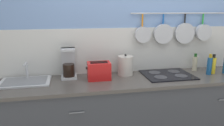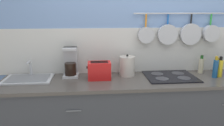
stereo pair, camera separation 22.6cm
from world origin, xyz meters
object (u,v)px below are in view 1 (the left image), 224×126
Objects in this scene: coffee_maker at (69,65)px; bottle_hot_sauce at (211,64)px; toaster at (99,71)px; kettle at (125,66)px; bottle_vinegar at (209,65)px; bottle_olive_oil at (195,63)px; bottle_cooking_wine at (213,65)px.

bottle_hot_sauce is (1.72, -0.04, -0.06)m from coffee_maker.
toaster is 1.07× the size of kettle.
bottle_olive_oil is at bearing 110.58° from bottle_vinegar.
kettle is at bearing 179.67° from bottle_hot_sauce.
bottle_cooking_wine is (0.14, -0.15, 0.01)m from bottle_olive_oil.
coffee_maker is 1.42× the size of bottle_cooking_wine.
toaster is at bearing 177.22° from bottle_vinegar.
bottle_vinegar is at bearing -10.20° from kettle.
bottle_cooking_wine is at bearing -118.47° from bottle_hot_sauce.
bottle_cooking_wine is (0.07, 0.03, -0.01)m from bottle_vinegar.
bottle_vinegar is at bearing -2.78° from toaster.
bottle_vinegar is at bearing -130.76° from bottle_hot_sauce.
kettle reaches higher than bottle_hot_sauce.
bottle_cooking_wine is (1.65, -0.18, -0.03)m from coffee_maker.
kettle is at bearing -3.42° from coffee_maker.
kettle is (0.32, 0.11, 0.01)m from toaster.
coffee_maker reaches higher than kettle.
bottle_vinegar is 0.22m from bottle_hot_sauce.
bottle_olive_oil is at bearing 5.86° from toaster.
kettle is at bearing 18.93° from toaster.
bottle_olive_oil is 1.19× the size of bottle_hot_sauce.
coffee_maker is at bearing 179.09° from bottle_olive_oil.
bottle_vinegar is at bearing -69.42° from bottle_olive_oil.
bottle_cooking_wine is at bearing -6.17° from coffee_maker.
coffee_maker reaches higher than bottle_vinegar.
coffee_maker reaches higher than bottle_olive_oil.
coffee_maker is at bearing 154.97° from toaster.
coffee_maker is at bearing 176.58° from kettle.
toaster is 1.23× the size of bottle_olive_oil.
bottle_hot_sauce is (1.09, -0.01, -0.03)m from kettle.
bottle_hot_sauce is (0.14, 0.16, -0.03)m from bottle_vinegar.
coffee_maker reaches higher than toaster.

